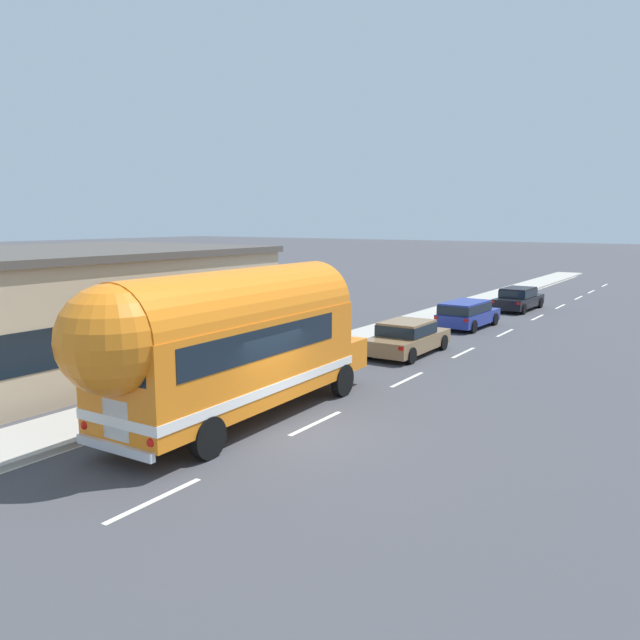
# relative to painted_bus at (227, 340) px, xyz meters

# --- Properties ---
(ground_plane) EXTENTS (300.00, 300.00, 0.00)m
(ground_plane) POSITION_rel_painted_bus_xyz_m (1.86, 0.39, -2.30)
(ground_plane) COLOR #424247
(lane_markings) EXTENTS (3.91, 80.00, 0.01)m
(lane_markings) POSITION_rel_painted_bus_xyz_m (-0.80, 13.25, -2.30)
(lane_markings) COLOR silver
(lane_markings) RESTS_ON ground
(sidewalk_slab) EXTENTS (2.42, 90.00, 0.15)m
(sidewalk_slab) POSITION_rel_painted_bus_xyz_m (-3.13, 10.39, -2.23)
(sidewalk_slab) COLOR #ADA89E
(sidewalk_slab) RESTS_ON ground
(roadside_building) EXTENTS (10.53, 15.42, 4.34)m
(roadside_building) POSITION_rel_painted_bus_xyz_m (-10.15, 1.29, -0.13)
(roadside_building) COLOR tan
(roadside_building) RESTS_ON ground
(painted_bus) EXTENTS (2.80, 10.68, 4.12)m
(painted_bus) POSITION_rel_painted_bus_xyz_m (0.00, 0.00, 0.00)
(painted_bus) COLOR orange
(painted_bus) RESTS_ON ground
(car_lead) EXTENTS (2.00, 4.56, 1.37)m
(car_lead) POSITION_rel_painted_bus_xyz_m (0.03, 10.74, -1.57)
(car_lead) COLOR olive
(car_lead) RESTS_ON ground
(car_second) EXTENTS (2.04, 4.38, 1.37)m
(car_second) POSITION_rel_painted_bus_xyz_m (-0.22, 18.15, -1.51)
(car_second) COLOR navy
(car_second) RESTS_ON ground
(car_third) EXTENTS (1.99, 4.85, 1.37)m
(car_third) POSITION_rel_painted_bus_xyz_m (0.07, 26.12, -1.56)
(car_third) COLOR black
(car_third) RESTS_ON ground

